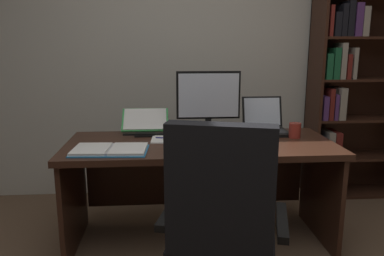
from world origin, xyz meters
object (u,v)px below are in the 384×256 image
(computer_mouse, at_px, (262,143))
(coffee_mug, at_px, (295,130))
(monitor, at_px, (208,103))
(bookshelf, at_px, (350,80))
(desk, at_px, (199,165))
(keyboard, at_px, (215,145))
(notepad, at_px, (163,139))
(pen, at_px, (166,138))
(laptop, at_px, (265,125))
(reading_stand_with_book, at_px, (145,122))
(office_chair, at_px, (222,240))
(open_binder, at_px, (110,150))

(computer_mouse, relative_size, coffee_mug, 1.01)
(monitor, bearing_deg, bookshelf, 21.93)
(monitor, bearing_deg, computer_mouse, -51.63)
(desk, relative_size, keyboard, 4.21)
(notepad, bearing_deg, pen, 0.00)
(desk, relative_size, laptop, 5.49)
(coffee_mug, bearing_deg, laptop, 132.08)
(desk, relative_size, notepad, 8.41)
(keyboard, relative_size, notepad, 2.00)
(keyboard, height_order, reading_stand_with_book, reading_stand_with_book)
(bookshelf, distance_m, monitor, 1.41)
(desk, height_order, monitor, monitor)
(laptop, bearing_deg, keyboard, -137.60)
(office_chair, xyz_separation_m, open_binder, (-0.60, 0.59, 0.29))
(monitor, height_order, keyboard, monitor)
(office_chair, xyz_separation_m, computer_mouse, (0.35, 0.64, 0.30))
(monitor, xyz_separation_m, reading_stand_with_book, (-0.46, 0.05, -0.14))
(office_chair, bearing_deg, pen, 122.37)
(office_chair, xyz_separation_m, coffee_mug, (0.64, 0.85, 0.33))
(bookshelf, xyz_separation_m, coffee_mug, (-0.72, -0.69, -0.28))
(reading_stand_with_book, height_order, notepad, reading_stand_with_book)
(laptop, distance_m, computer_mouse, 0.41)
(reading_stand_with_book, xyz_separation_m, pen, (0.15, -0.22, -0.07))
(desk, bearing_deg, notepad, -178.96)
(office_chair, bearing_deg, notepad, 123.60)
(monitor, height_order, coffee_mug, monitor)
(desk, distance_m, coffee_mug, 0.71)
(keyboard, height_order, notepad, keyboard)
(desk, bearing_deg, bookshelf, 26.45)
(monitor, bearing_deg, notepad, -152.87)
(office_chair, distance_m, pen, 0.94)
(keyboard, height_order, coffee_mug, coffee_mug)
(bookshelf, height_order, keyboard, bookshelf)
(laptop, xyz_separation_m, reading_stand_with_book, (-0.88, 0.05, 0.03))
(pen, bearing_deg, bookshelf, 23.27)
(laptop, distance_m, coffee_mug, 0.24)
(reading_stand_with_book, xyz_separation_m, coffee_mug, (1.04, -0.22, -0.03))
(office_chair, height_order, open_binder, office_chair)
(bookshelf, xyz_separation_m, notepad, (-1.63, -0.69, -0.33))
(pen, bearing_deg, desk, 1.13)
(bookshelf, height_order, pen, bookshelf)
(reading_stand_with_book, bearing_deg, laptop, -3.03)
(notepad, bearing_deg, reading_stand_with_book, 119.52)
(open_binder, relative_size, pen, 3.32)
(office_chair, relative_size, open_binder, 2.20)
(bookshelf, relative_size, keyboard, 5.01)
(notepad, bearing_deg, coffee_mug, -0.02)
(bookshelf, xyz_separation_m, reading_stand_with_book, (-1.76, -0.47, -0.25))
(notepad, bearing_deg, desk, 1.04)
(desk, relative_size, open_binder, 3.80)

